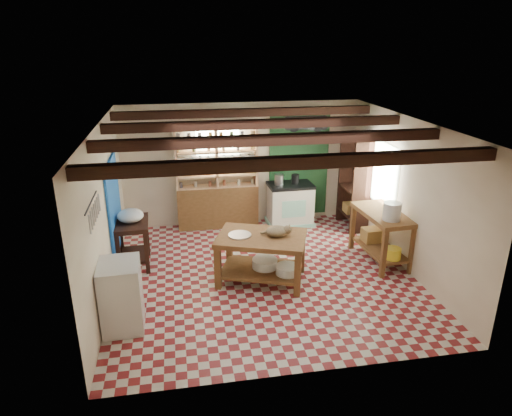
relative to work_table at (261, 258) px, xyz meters
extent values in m
cube|color=maroon|center=(0.07, 0.16, -0.41)|extent=(5.00, 5.00, 0.02)
cube|color=#48474D|center=(0.07, 0.16, 2.20)|extent=(5.00, 5.00, 0.02)
cube|color=beige|center=(0.07, 2.66, 0.90)|extent=(5.00, 0.04, 2.60)
cube|color=beige|center=(0.07, -2.34, 0.90)|extent=(5.00, 0.04, 2.60)
cube|color=beige|center=(-2.43, 0.16, 0.90)|extent=(0.04, 5.00, 2.60)
cube|color=beige|center=(2.57, 0.16, 0.90)|extent=(0.04, 5.00, 2.60)
cube|color=black|center=(0.07, 0.16, 2.08)|extent=(5.00, 3.80, 0.15)
cube|color=blue|center=(-2.40, 1.06, 0.70)|extent=(0.04, 1.40, 1.60)
cube|color=#1B4422|center=(1.32, 2.63, 0.85)|extent=(1.30, 0.04, 2.30)
cube|color=silver|center=(-0.43, 2.64, 1.30)|extent=(0.90, 0.02, 0.80)
cube|color=silver|center=(2.55, 1.16, 1.00)|extent=(0.02, 1.30, 1.20)
cube|color=black|center=(-2.37, -1.04, 1.38)|extent=(0.06, 0.90, 0.28)
cube|color=black|center=(1.32, 2.21, 1.78)|extent=(0.86, 0.12, 0.36)
cube|color=tan|center=(-0.48, 2.47, 0.70)|extent=(1.70, 0.34, 2.20)
cube|color=black|center=(2.35, 1.96, 0.60)|extent=(0.40, 0.86, 2.00)
cube|color=brown|center=(0.00, 0.00, 0.00)|extent=(1.66, 1.38, 0.80)
cube|color=silver|center=(1.07, 2.31, 0.06)|extent=(0.95, 0.65, 0.92)
cube|color=black|center=(-2.13, 0.92, 0.02)|extent=(0.60, 0.85, 0.84)
cube|color=silver|center=(-2.15, -0.96, 0.09)|extent=(0.57, 0.67, 0.98)
cube|color=brown|center=(2.25, 0.33, 0.07)|extent=(0.75, 1.35, 0.94)
ellipsoid|color=#8E7652|center=(0.25, -0.04, 0.49)|extent=(0.42, 0.35, 0.17)
cylinder|color=#A4A4AB|center=(-0.35, 0.07, 0.41)|extent=(0.49, 0.49, 0.02)
cylinder|color=silver|center=(0.06, 0.03, -0.11)|extent=(0.55, 0.55, 0.15)
cylinder|color=silver|center=(0.39, -0.25, -0.12)|extent=(0.50, 0.50, 0.14)
cylinder|color=#A4A4AB|center=(0.82, 2.31, 0.62)|extent=(0.19, 0.19, 0.22)
cylinder|color=black|center=(1.17, 2.31, 0.62)|extent=(0.17, 0.17, 0.20)
ellipsoid|color=silver|center=(-2.13, 0.92, 0.55)|extent=(0.47, 0.47, 0.23)
cylinder|color=silver|center=(2.23, -0.02, 0.69)|extent=(0.32, 0.32, 0.30)
cube|color=#A78043|center=(2.23, 0.63, -0.03)|extent=(0.38, 0.31, 0.25)
cylinder|color=yellow|center=(2.29, -0.11, -0.06)|extent=(0.28, 0.28, 0.20)
camera|label=1|loc=(-1.28, -6.65, 3.41)|focal=32.00mm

